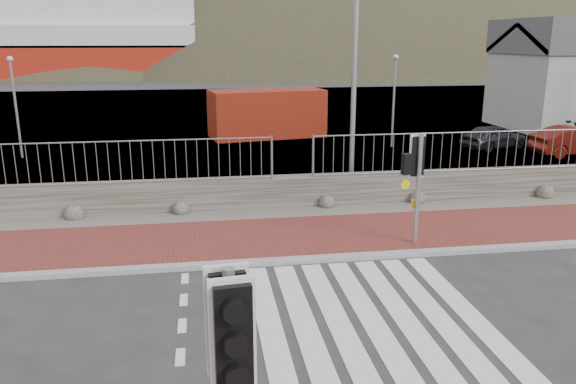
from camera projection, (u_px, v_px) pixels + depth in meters
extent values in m
plane|color=#28282B|center=(358.00, 327.00, 9.65)|extent=(220.00, 220.00, 0.00)
cube|color=maroon|center=(309.00, 237.00, 13.93)|extent=(40.00, 3.00, 0.08)
cube|color=gray|center=(322.00, 259.00, 12.50)|extent=(40.00, 0.25, 0.12)
cube|color=silver|center=(236.00, 336.00, 9.34)|extent=(0.42, 5.60, 0.01)
cube|color=silver|center=(272.00, 333.00, 9.43)|extent=(0.42, 5.60, 0.01)
cube|color=silver|center=(307.00, 331.00, 9.52)|extent=(0.42, 5.60, 0.01)
cube|color=silver|center=(341.00, 328.00, 9.60)|extent=(0.42, 5.60, 0.01)
cube|color=silver|center=(375.00, 326.00, 9.69)|extent=(0.42, 5.60, 0.01)
cube|color=silver|center=(408.00, 323.00, 9.78)|extent=(0.42, 5.60, 0.01)
cube|color=silver|center=(441.00, 320.00, 9.87)|extent=(0.42, 5.60, 0.01)
cube|color=silver|center=(473.00, 318.00, 9.95)|extent=(0.42, 5.60, 0.01)
cube|color=#59544C|center=(296.00, 213.00, 15.84)|extent=(40.00, 1.50, 0.06)
cube|color=#403A35|center=(292.00, 191.00, 16.49)|extent=(40.00, 0.60, 0.90)
cylinder|color=gray|center=(118.00, 141.00, 15.21)|extent=(8.40, 0.04, 0.04)
cylinder|color=gray|center=(272.00, 158.00, 15.98)|extent=(0.07, 0.07, 1.20)
cylinder|color=gray|center=(452.00, 133.00, 16.61)|extent=(8.40, 0.04, 0.04)
cylinder|color=gray|center=(313.00, 157.00, 16.16)|extent=(0.07, 0.07, 1.20)
cube|color=#4C4C4F|center=(242.00, 115.00, 36.25)|extent=(120.00, 40.00, 0.50)
cube|color=#3F4C54|center=(221.00, 78.00, 69.61)|extent=(220.00, 50.00, 0.05)
cube|color=silver|center=(71.00, 3.00, 69.37)|extent=(30.00, 12.00, 6.00)
ellipsoid|color=#2C311D|center=(132.00, 187.00, 96.55)|extent=(106.40, 68.40, 76.00)
ellipsoid|color=#2C311D|center=(382.00, 209.00, 104.69)|extent=(140.00, 90.00, 100.00)
cube|color=black|center=(230.00, 327.00, 5.01)|extent=(0.43, 0.29, 1.08)
sphere|color=red|center=(229.00, 295.00, 4.93)|extent=(0.15, 0.15, 0.15)
cylinder|color=gray|center=(418.00, 191.00, 13.08)|extent=(0.11, 0.11, 2.70)
cube|color=gold|center=(417.00, 205.00, 13.17)|extent=(0.15, 0.10, 0.21)
cube|color=black|center=(420.00, 157.00, 12.86)|extent=(0.42, 0.30, 1.01)
sphere|color=red|center=(421.00, 144.00, 12.79)|extent=(0.14, 0.14, 0.14)
cube|color=black|center=(407.00, 164.00, 12.80)|extent=(0.24, 0.19, 0.48)
cylinder|color=gray|center=(355.00, 52.00, 16.50)|extent=(0.15, 0.15, 8.79)
cube|color=maroon|center=(267.00, 113.00, 28.07)|extent=(5.92, 3.28, 2.33)
imported|color=black|center=(494.00, 137.00, 25.15)|extent=(3.41, 2.21, 1.08)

